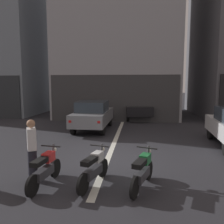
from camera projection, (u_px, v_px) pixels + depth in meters
ground_plane at (108, 159)px, 7.99m from camera, size 120.00×120.00×0.00m
lane_centre_line at (121, 127)px, 13.91m from camera, size 0.20×18.00×0.01m
building_mid_block at (119, 21)px, 18.94m from camera, size 9.13×8.46×15.50m
car_grey_crossing_near at (93, 115)px, 12.83m from camera, size 1.82×4.13×1.64m
car_black_down_street at (137, 107)px, 16.94m from camera, size 2.25×4.29×1.64m
motorcycle_red_row_leftmost at (45, 168)px, 5.83m from camera, size 0.55×1.67×0.98m
motorcycle_white_row_left_mid at (94, 168)px, 5.88m from camera, size 0.62×1.63×0.98m
motorcycle_green_row_centre at (143, 170)px, 5.70m from camera, size 0.68×1.60×0.98m
person_by_motorcycles at (32, 150)px, 6.11m from camera, size 0.37×0.42×1.67m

